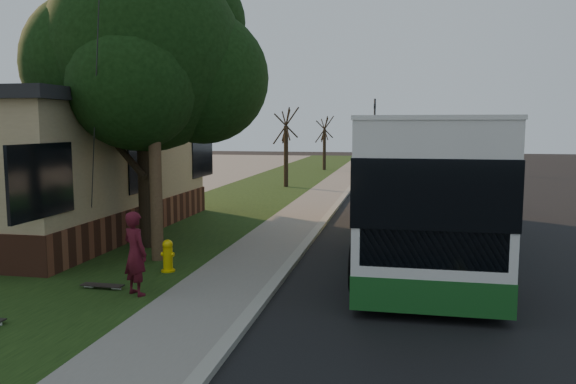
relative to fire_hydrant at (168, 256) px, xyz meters
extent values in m
plane|color=black|center=(2.60, 0.00, -0.43)|extent=(120.00, 120.00, 0.00)
cube|color=black|center=(6.60, 10.00, -0.43)|extent=(8.00, 80.00, 0.01)
cube|color=gray|center=(2.60, 10.00, -0.37)|extent=(0.25, 80.00, 0.12)
cube|color=slate|center=(1.60, 10.00, -0.39)|extent=(2.00, 80.00, 0.08)
cube|color=black|center=(-1.90, 10.00, -0.40)|extent=(5.00, 80.00, 0.07)
cube|color=slate|center=(-11.90, 10.00, -0.41)|extent=(15.00, 80.00, 0.04)
cylinder|color=#DDBC0B|center=(0.00, 0.00, -0.09)|extent=(0.22, 0.22, 0.55)
sphere|color=#DDBC0B|center=(0.00, 0.00, 0.26)|extent=(0.24, 0.24, 0.24)
cylinder|color=#DDBC0B|center=(0.00, 0.00, 0.04)|extent=(0.30, 0.10, 0.10)
cylinder|color=#DDBC0B|center=(0.00, 0.00, 0.04)|extent=(0.10, 0.18, 0.10)
cylinder|color=#DDBC0B|center=(0.00, 0.00, -0.34)|extent=(0.32, 0.32, 0.04)
cylinder|color=#473321|center=(-0.70, 1.00, 4.14)|extent=(0.30, 0.30, 9.00)
cylinder|color=#2D2D30|center=(-1.60, -0.10, 3.37)|extent=(2.52, 3.21, 7.60)
cylinder|color=black|center=(-1.60, 2.50, 1.64)|extent=(0.56, 0.56, 4.00)
sphere|color=black|center=(-1.60, 2.50, 4.84)|extent=(5.20, 5.20, 5.20)
sphere|color=black|center=(-0.20, 3.10, 4.24)|extent=(3.60, 3.60, 3.60)
sphere|color=black|center=(-2.80, 2.10, 4.54)|extent=(3.80, 3.80, 3.80)
sphere|color=black|center=(-1.30, 1.20, 3.94)|extent=(3.20, 3.20, 3.20)
sphere|color=black|center=(-2.20, 3.90, 5.24)|extent=(3.40, 3.40, 3.40)
sphere|color=black|center=(-0.70, 3.70, 5.84)|extent=(3.00, 3.00, 3.00)
cylinder|color=black|center=(-0.90, 18.00, 1.29)|extent=(0.24, 0.24, 3.30)
cylinder|color=black|center=(-0.90, 18.00, 2.94)|extent=(1.38, 0.57, 2.01)
cylinder|color=black|center=(-0.90, 18.00, 2.94)|extent=(0.74, 1.21, 1.58)
cylinder|color=black|center=(-0.90, 18.00, 2.94)|extent=(0.65, 1.05, 1.95)
cylinder|color=black|center=(-0.90, 18.00, 2.94)|extent=(1.28, 0.53, 1.33)
cylinder|color=black|center=(-0.90, 18.00, 2.94)|extent=(0.75, 1.21, 1.70)
cylinder|color=black|center=(-0.40, 30.00, 1.15)|extent=(0.24, 0.24, 3.03)
cylinder|color=black|center=(-0.40, 30.00, 2.66)|extent=(1.38, 0.57, 2.01)
cylinder|color=black|center=(-0.40, 30.00, 2.66)|extent=(0.74, 1.21, 1.58)
cylinder|color=black|center=(-0.40, 30.00, 2.66)|extent=(0.65, 1.05, 1.95)
cylinder|color=black|center=(-0.40, 30.00, 2.66)|extent=(1.28, 0.53, 1.33)
cylinder|color=black|center=(-0.40, 30.00, 2.66)|extent=(0.75, 1.21, 1.70)
cylinder|color=#2D2D30|center=(3.10, 34.00, 2.32)|extent=(0.16, 0.16, 5.50)
imported|color=black|center=(3.10, 34.00, 4.07)|extent=(0.18, 0.22, 1.10)
cube|color=silver|center=(5.70, 4.30, 1.59)|extent=(2.73, 13.09, 2.95)
cube|color=#17521D|center=(5.70, 4.30, 0.06)|extent=(2.75, 13.11, 0.60)
cube|color=black|center=(5.70, 4.30, 1.80)|extent=(2.77, 13.13, 1.20)
cube|color=black|center=(5.70, -2.21, 1.42)|extent=(2.43, 0.06, 1.75)
cube|color=yellow|center=(5.70, -2.20, 2.89)|extent=(1.75, 0.06, 0.38)
cube|color=#FFF2CC|center=(4.88, -2.22, 0.17)|extent=(0.27, 0.04, 0.16)
cube|color=#FFF2CC|center=(6.52, -2.22, 0.17)|extent=(0.27, 0.04, 0.16)
cube|color=silver|center=(5.70, 4.30, 3.08)|extent=(2.78, 13.14, 0.08)
cylinder|color=black|center=(4.33, -0.50, 0.07)|extent=(0.31, 1.00, 1.00)
cylinder|color=black|center=(7.06, -0.50, 0.07)|extent=(0.31, 1.00, 1.00)
cylinder|color=black|center=(4.33, 3.21, 0.07)|extent=(0.31, 1.00, 1.00)
cylinder|color=black|center=(7.06, 3.21, 0.07)|extent=(0.31, 1.00, 1.00)
cylinder|color=black|center=(4.33, 9.10, 0.07)|extent=(0.31, 1.00, 1.00)
cylinder|color=black|center=(7.06, 9.10, 0.07)|extent=(0.31, 1.00, 1.00)
imported|color=#460E18|center=(0.10, -1.78, 0.47)|extent=(0.72, 0.64, 1.66)
cube|color=black|center=(-0.77, -1.54, -0.29)|extent=(0.89, 0.24, 0.02)
cylinder|color=silver|center=(-0.46, -1.54, -0.33)|extent=(0.06, 0.20, 0.06)
cylinder|color=silver|center=(-1.08, -1.53, -0.33)|extent=(0.06, 0.20, 0.06)
cube|color=black|center=(-6.90, 6.22, 0.18)|extent=(1.52, 1.29, 1.15)
cube|color=black|center=(-6.90, 6.22, 0.80)|extent=(1.57, 1.35, 0.08)
imported|color=black|center=(4.15, 28.69, 0.28)|extent=(2.21, 4.35, 1.42)
camera|label=1|loc=(5.12, -11.71, 2.95)|focal=35.00mm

